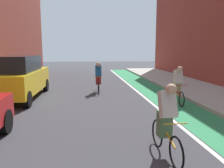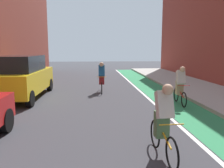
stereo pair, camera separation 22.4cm
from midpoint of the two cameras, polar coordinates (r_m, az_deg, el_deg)
ground_plane at (r=7.39m, az=-5.95°, el=-9.29°), size 70.61×70.61×0.00m
bike_lane_paint at (r=9.98m, az=14.54°, el=-4.77°), size 1.60×32.10×0.00m
lane_divider_stripe at (r=9.69m, az=9.56°, el=-5.00°), size 0.12×32.10×0.00m
parked_suv_yellow_cab at (r=11.39m, az=-22.98°, el=1.67°), size 2.10×4.77×1.98m
cyclist_mid at (r=4.95m, az=12.08°, el=-8.76°), size 0.48×1.70×1.61m
cyclist_trailing at (r=9.88m, az=15.36°, el=0.04°), size 0.48×1.66×1.59m
cyclist_far at (r=12.13m, az=-3.94°, el=1.72°), size 0.48×1.69×1.60m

